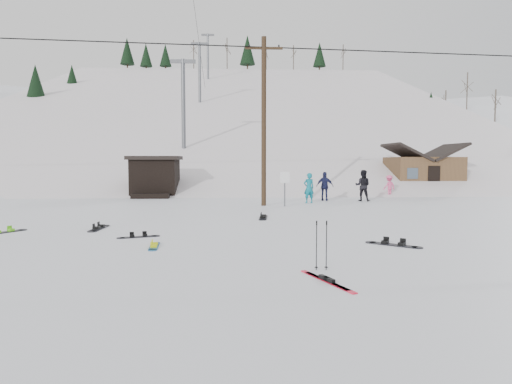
{
  "coord_description": "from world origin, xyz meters",
  "views": [
    {
      "loc": [
        0.37,
        -10.6,
        2.46
      ],
      "look_at": [
        1.12,
        4.57,
        1.4
      ],
      "focal_mm": 32.0,
      "sensor_mm": 36.0,
      "label": 1
    }
  ],
  "objects_px": {
    "cabin": "(423,173)",
    "hero_snowboard": "(154,246)",
    "utility_pole": "(264,119)",
    "hero_skis": "(327,280)"
  },
  "relations": [
    {
      "from": "utility_pole",
      "to": "cabin",
      "type": "bearing_deg",
      "value": 37.56
    },
    {
      "from": "utility_pole",
      "to": "cabin",
      "type": "relative_size",
      "value": 1.67
    },
    {
      "from": "utility_pole",
      "to": "hero_snowboard",
      "type": "height_order",
      "value": "utility_pole"
    },
    {
      "from": "utility_pole",
      "to": "hero_snowboard",
      "type": "xyz_separation_m",
      "value": [
        -3.9,
        -11.64,
        -4.66
      ]
    },
    {
      "from": "cabin",
      "to": "hero_snowboard",
      "type": "distance_m",
      "value": 27.49
    },
    {
      "from": "hero_snowboard",
      "to": "hero_skis",
      "type": "height_order",
      "value": "hero_skis"
    },
    {
      "from": "cabin",
      "to": "hero_snowboard",
      "type": "relative_size",
      "value": 4.11
    },
    {
      "from": "hero_skis",
      "to": "hero_snowboard",
      "type": "bearing_deg",
      "value": 115.02
    },
    {
      "from": "cabin",
      "to": "hero_skis",
      "type": "xyz_separation_m",
      "value": [
        -12.75,
        -25.59,
        -1.45
      ]
    },
    {
      "from": "cabin",
      "to": "hero_skis",
      "type": "distance_m",
      "value": 28.63
    }
  ]
}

